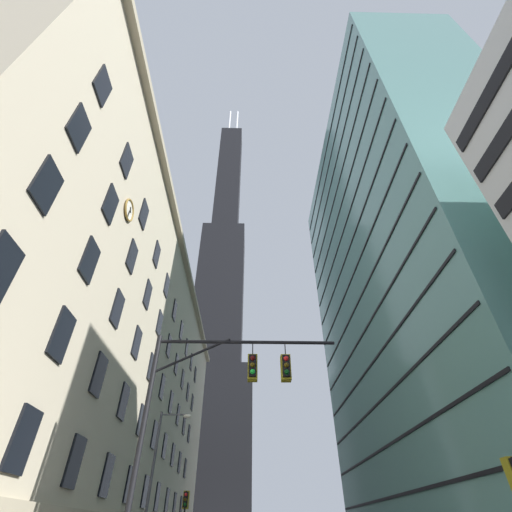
% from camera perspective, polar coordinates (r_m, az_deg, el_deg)
% --- Properties ---
extents(station_building, '(18.55, 61.96, 28.99)m').
position_cam_1_polar(station_building, '(42.59, -26.32, -16.55)').
color(station_building, '#BCAF93').
rests_on(station_building, ground).
extents(dark_skyscraper, '(23.66, 23.66, 196.93)m').
position_cam_1_polar(dark_skyscraper, '(123.76, -6.17, -11.24)').
color(dark_skyscraper, black).
rests_on(dark_skyscraper, ground).
extents(glass_office_midrise, '(14.24, 42.46, 59.30)m').
position_cam_1_polar(glass_office_midrise, '(52.06, 22.45, -2.07)').
color(glass_office_midrise, slate).
rests_on(glass_office_midrise, ground).
extents(traffic_signal_mast, '(7.64, 0.63, 7.75)m').
position_cam_1_polar(traffic_signal_mast, '(14.77, -5.27, -20.80)').
color(traffic_signal_mast, black).
rests_on(traffic_signal_mast, sidewalk_left).
extents(traffic_light_far_left, '(0.40, 0.63, 3.50)m').
position_cam_1_polar(traffic_light_far_left, '(30.00, -11.35, -34.60)').
color(traffic_light_far_left, black).
rests_on(traffic_light_far_left, sidewalk_left).
extents(street_lamppost, '(2.18, 0.32, 7.73)m').
position_cam_1_polar(street_lamppost, '(26.78, -15.55, -29.79)').
color(street_lamppost, '#47474C').
rests_on(street_lamppost, sidewalk_left).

